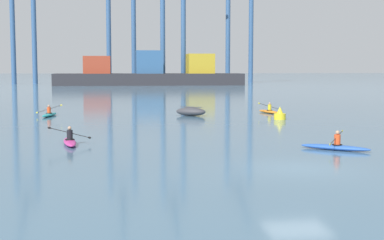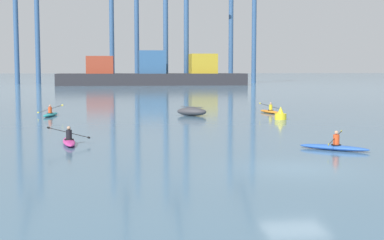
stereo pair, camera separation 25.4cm
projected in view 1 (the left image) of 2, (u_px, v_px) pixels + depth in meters
ground_plane at (298, 168)px, 22.03m from camera, size 800.00×800.00×0.00m
container_barge at (150, 74)px, 129.01m from camera, size 43.11×8.98×7.91m
gantry_crane_west at (22, 7)px, 135.74m from camera, size 6.27×19.18×36.09m
gantry_crane_west_mid at (121, 7)px, 141.02m from camera, size 7.50×14.90×39.68m
gantry_crane_east_mid at (173, 5)px, 134.72m from camera, size 6.23×17.27×36.24m
gantry_crane_east at (240, 13)px, 144.06m from camera, size 7.30×17.71×34.94m
capsized_dinghy at (191, 112)px, 46.12m from camera, size 2.79×2.30×0.76m
channel_buoy at (280, 115)px, 42.92m from camera, size 0.90×0.90×1.00m
kayak_blue at (335, 147)px, 26.89m from camera, size 3.05×2.56×0.95m
kayak_orange at (269, 111)px, 48.90m from camera, size 2.17×3.44×0.97m
kayak_teal at (49, 114)px, 45.67m from camera, size 2.19×3.45×0.99m
kayak_magenta at (70, 141)px, 28.89m from camera, size 2.21×3.45×0.97m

